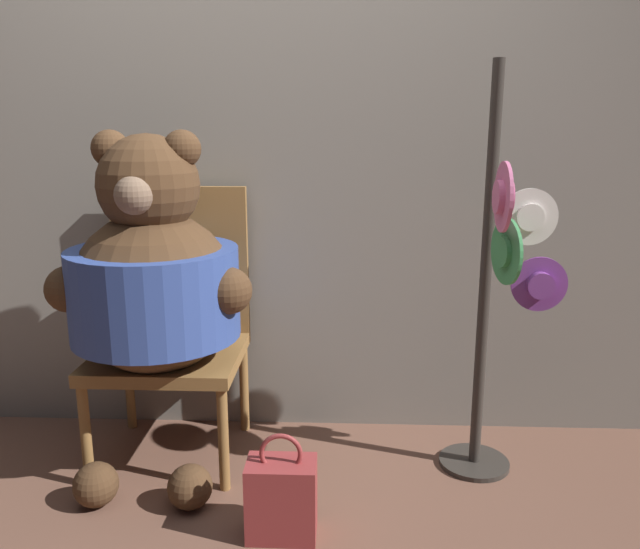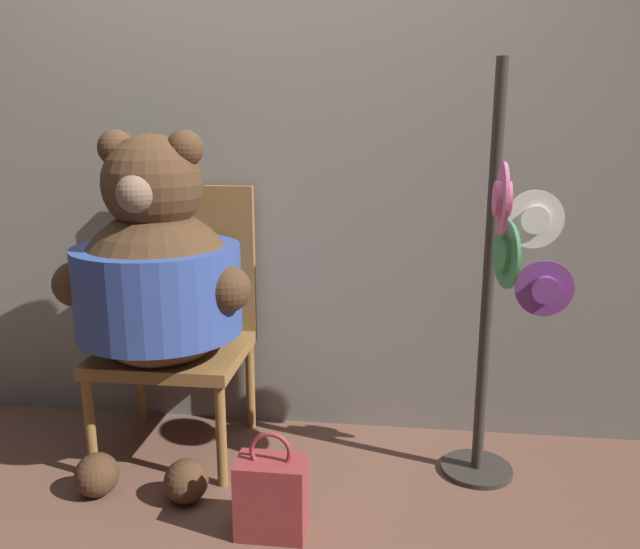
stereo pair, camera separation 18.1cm
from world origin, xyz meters
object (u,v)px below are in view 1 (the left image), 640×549
hat_display_rack (500,292)px  handbag_on_ground (282,497)px  teddy_bear (154,282)px  chair (174,319)px

hat_display_rack → handbag_on_ground: 1.07m
teddy_bear → hat_display_rack: size_ratio=0.85×
teddy_bear → handbag_on_ground: size_ratio=3.58×
teddy_bear → handbag_on_ground: bearing=-38.8°
teddy_bear → handbag_on_ground: 0.91m
hat_display_rack → handbag_on_ground: hat_display_rack is taller
teddy_bear → handbag_on_ground: teddy_bear is taller
chair → hat_display_rack: (1.28, -0.18, 0.18)m
chair → teddy_bear: 0.29m
chair → teddy_bear: size_ratio=0.82×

